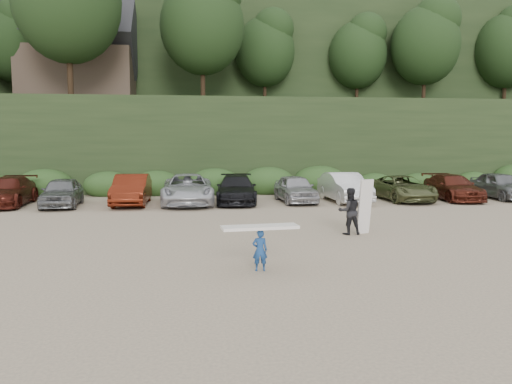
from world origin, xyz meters
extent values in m
plane|color=tan|center=(0.00, 0.00, 0.00)|extent=(120.00, 120.00, 0.00)
cube|color=black|center=(0.00, 22.00, 3.00)|extent=(80.00, 14.00, 6.00)
cube|color=black|center=(0.00, 40.00, 8.00)|extent=(90.00, 30.00, 16.00)
ellipsoid|color=black|center=(0.00, 22.00, 11.00)|extent=(66.00, 12.00, 10.00)
cube|color=#2B491E|center=(-0.55, 14.50, 0.60)|extent=(46.20, 2.00, 1.20)
cube|color=brown|center=(-12.00, 24.00, 8.00)|extent=(8.00, 6.00, 4.00)
imported|color=#4C1911|center=(-12.85, 10.29, 0.72)|extent=(2.25, 5.06, 1.44)
imported|color=slate|center=(-10.07, 9.63, 0.72)|extent=(2.03, 4.37, 1.45)
imported|color=#641E0F|center=(-6.72, 9.94, 0.78)|extent=(1.67, 4.71, 1.55)
imported|color=silver|center=(-3.88, 9.83, 0.78)|extent=(2.62, 5.60, 1.55)
imported|color=black|center=(-1.35, 10.00, 0.72)|extent=(2.40, 5.12, 1.44)
imported|color=#A3A2A7|center=(1.80, 9.93, 0.73)|extent=(1.93, 4.35, 1.45)
imported|color=white|center=(4.44, 9.77, 0.78)|extent=(1.88, 4.80, 1.56)
imported|color=#545934|center=(7.74, 9.88, 0.68)|extent=(2.44, 4.96, 1.35)
imported|color=#501C12|center=(10.64, 9.88, 0.69)|extent=(2.15, 4.86, 1.39)
imported|color=slate|center=(13.61, 10.04, 0.76)|extent=(1.85, 4.46, 1.51)
imported|color=navy|center=(-1.92, -3.74, 0.53)|extent=(0.39, 0.27, 1.06)
cube|color=white|center=(-1.92, -3.74, 1.12)|extent=(1.98, 0.74, 0.08)
imported|color=black|center=(1.83, 0.73, 0.82)|extent=(0.81, 0.64, 1.64)
cube|color=silver|center=(2.39, 0.74, 0.97)|extent=(0.61, 0.46, 1.93)
camera|label=1|loc=(-3.55, -15.98, 3.29)|focal=35.00mm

